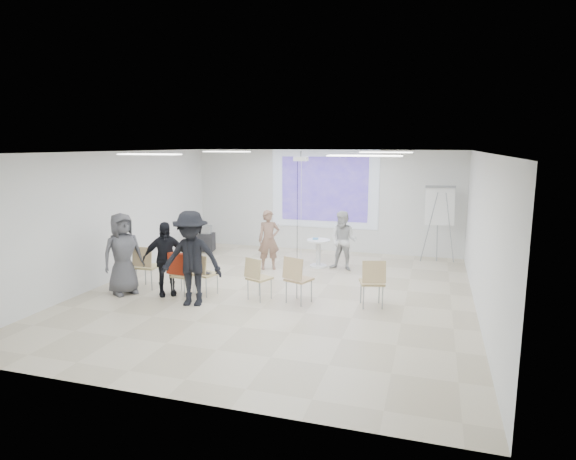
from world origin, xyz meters
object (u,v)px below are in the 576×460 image
(chair_far_left, at_px, (146,264))
(audience_left, at_px, (165,253))
(pedestal_table, at_px, (318,251))
(laptop, at_px, (206,272))
(chair_left_inner, at_px, (203,271))
(audience_outer, at_px, (123,249))
(chair_right_inner, at_px, (297,276))
(chair_right_far, at_px, (373,279))
(audience_mid, at_px, (191,252))
(chair_center, at_px, (257,275))
(player_left, at_px, (269,236))
(flipchart_easel, at_px, (440,206))
(av_cart, at_px, (205,240))
(player_right, at_px, (343,238))
(chair_left_mid, at_px, (180,273))

(chair_far_left, relative_size, audience_left, 0.54)
(pedestal_table, relative_size, laptop, 2.30)
(chair_left_inner, bearing_deg, audience_outer, -148.69)
(chair_right_inner, relative_size, chair_right_far, 1.00)
(audience_left, bearing_deg, audience_mid, -62.64)
(pedestal_table, xyz_separation_m, chair_far_left, (-3.19, -2.98, 0.16))
(chair_center, bearing_deg, audience_left, -150.77)
(player_left, xyz_separation_m, flipchart_easel, (4.12, 2.02, 0.67))
(pedestal_table, distance_m, chair_right_far, 3.29)
(pedestal_table, height_order, av_cart, av_cart)
(av_cart, bearing_deg, pedestal_table, -23.43)
(chair_right_far, relative_size, av_cart, 1.25)
(chair_left_inner, bearing_deg, player_right, 68.58)
(player_left, height_order, av_cart, player_left)
(laptop, height_order, flipchart_easel, flipchart_easel)
(chair_right_inner, distance_m, flipchart_easel, 5.28)
(chair_far_left, distance_m, chair_center, 2.62)
(chair_left_inner, xyz_separation_m, audience_mid, (0.07, -0.62, 0.54))
(audience_left, height_order, audience_mid, audience_mid)
(audience_mid, height_order, flipchart_easel, audience_mid)
(chair_far_left, bearing_deg, chair_right_far, -0.57)
(chair_right_inner, relative_size, audience_left, 0.54)
(chair_left_inner, xyz_separation_m, chair_right_inner, (2.03, 0.04, 0.05))
(pedestal_table, xyz_separation_m, av_cart, (-3.66, 0.84, -0.06))
(laptop, xyz_separation_m, flipchart_easel, (4.70, 4.39, 1.05))
(player_right, height_order, chair_far_left, player_right)
(av_cart, bearing_deg, laptop, -73.65)
(pedestal_table, xyz_separation_m, chair_left_mid, (-2.24, -3.16, 0.06))
(laptop, relative_size, av_cart, 0.42)
(player_left, height_order, chair_right_inner, player_left)
(chair_far_left, bearing_deg, chair_left_mid, -13.23)
(pedestal_table, distance_m, chair_center, 3.07)
(chair_center, bearing_deg, chair_left_inner, -156.63)
(pedestal_table, xyz_separation_m, flipchart_easel, (2.96, 1.45, 1.12))
(audience_left, xyz_separation_m, audience_mid, (0.83, -0.41, 0.17))
(audience_left, bearing_deg, audience_outer, 154.30)
(flipchart_easel, height_order, av_cart, flipchart_easel)
(laptop, relative_size, audience_outer, 0.17)
(audience_left, bearing_deg, laptop, -15.58)
(player_right, xyz_separation_m, audience_left, (-3.20, -3.15, 0.07))
(chair_left_inner, height_order, av_cart, chair_left_inner)
(chair_far_left, height_order, laptop, chair_far_left)
(audience_left, bearing_deg, chair_right_inner, -31.48)
(chair_right_far, bearing_deg, chair_left_mid, 168.91)
(chair_right_inner, relative_size, audience_outer, 0.50)
(laptop, relative_size, audience_left, 0.18)
(chair_right_inner, bearing_deg, audience_outer, -153.68)
(chair_right_far, bearing_deg, audience_mid, 177.69)
(chair_center, bearing_deg, av_cart, 151.33)
(chair_left_mid, bearing_deg, chair_right_inner, 11.43)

